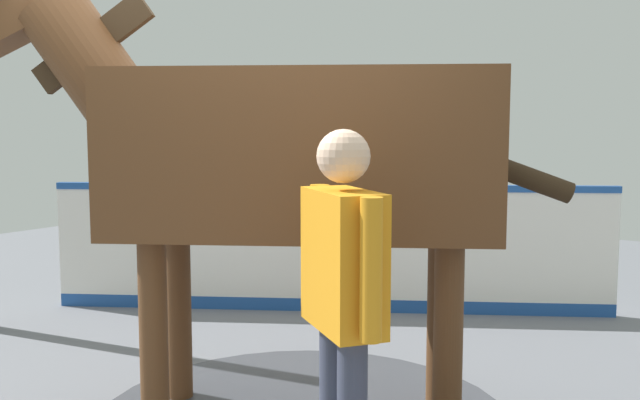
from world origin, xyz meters
TOP-DOWN VIEW (x-y plane):
  - barrier_wall at (1.12, -2.14)m, footprint 4.53×2.61m
  - horse at (0.03, 0.03)m, footprint 3.17×2.04m
  - handler at (-0.84, 0.74)m, footprint 0.57×0.47m

SIDE VIEW (x-z plane):
  - barrier_wall at x=1.12m, z-range -0.04..1.14m
  - handler at x=-0.84m, z-range 0.14..1.85m
  - horse at x=0.03m, z-range 0.23..2.91m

